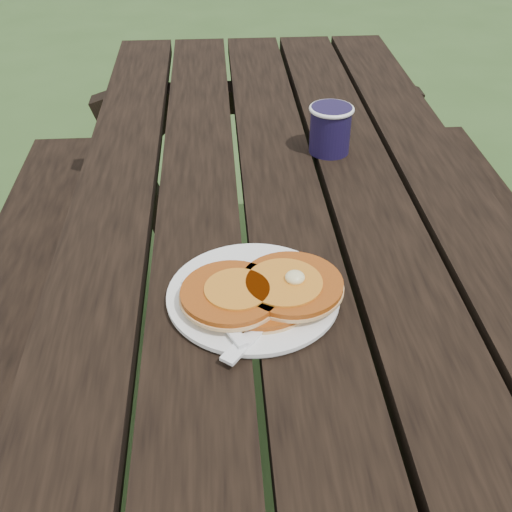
{
  "coord_description": "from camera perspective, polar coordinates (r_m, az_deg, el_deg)",
  "views": [
    {
      "loc": [
        -0.12,
        -0.97,
        1.33
      ],
      "look_at": [
        -0.07,
        -0.24,
        0.8
      ],
      "focal_mm": 45.0,
      "sensor_mm": 36.0,
      "label": 1
    }
  ],
  "objects": [
    {
      "name": "ground",
      "position": [
        1.66,
        1.8,
        -17.59
      ],
      "size": [
        60.0,
        60.0,
        0.0
      ],
      "primitive_type": "plane",
      "color": "#2F4B20",
      "rests_on": "ground"
    },
    {
      "name": "picnic_table",
      "position": [
        1.38,
        2.09,
        -8.5
      ],
      "size": [
        1.36,
        1.8,
        0.75
      ],
      "color": "black",
      "rests_on": "ground"
    },
    {
      "name": "plate",
      "position": [
        0.91,
        -0.25,
        -3.6
      ],
      "size": [
        0.24,
        0.24,
        0.01
      ],
      "primitive_type": "cylinder",
      "rotation": [
        0.0,
        0.0,
        -0.01
      ],
      "color": "white",
      "rests_on": "picnic_table"
    },
    {
      "name": "pancake_stack",
      "position": [
        0.88,
        0.67,
        -3.11
      ],
      "size": [
        0.23,
        0.15,
        0.04
      ],
      "rotation": [
        0.0,
        0.0,
        0.43
      ],
      "color": "#A84B13",
      "rests_on": "plate"
    },
    {
      "name": "knife",
      "position": [
        0.85,
        0.83,
        -5.82
      ],
      "size": [
        0.12,
        0.16,
        0.0
      ],
      "primitive_type": "cube",
      "rotation": [
        0.0,
        0.0,
        -0.65
      ],
      "color": "white",
      "rests_on": "plate"
    },
    {
      "name": "fork",
      "position": [
        0.85,
        -2.84,
        -5.73
      ],
      "size": [
        0.1,
        0.16,
        0.01
      ],
      "primitive_type": null,
      "rotation": [
        0.0,
        0.0,
        0.44
      ],
      "color": "white",
      "rests_on": "plate"
    },
    {
      "name": "coffee_cup",
      "position": [
        1.28,
        6.63,
        11.37
      ],
      "size": [
        0.09,
        0.09,
        0.09
      ],
      "rotation": [
        0.0,
        0.0,
        0.13
      ],
      "color": "black",
      "rests_on": "picnic_table"
    }
  ]
}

